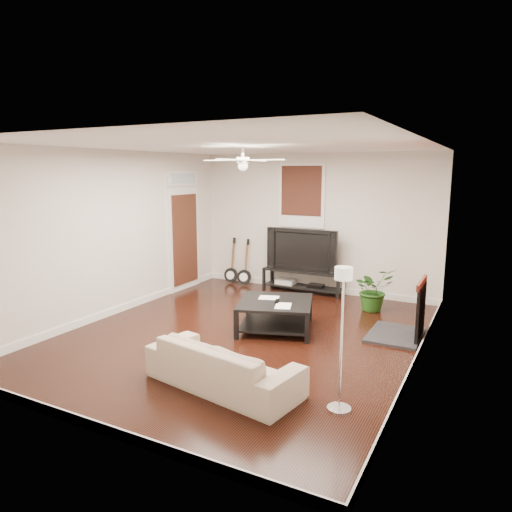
{
  "coord_description": "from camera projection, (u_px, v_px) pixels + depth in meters",
  "views": [
    {
      "loc": [
        3.27,
        -5.87,
        2.45
      ],
      "look_at": [
        0.0,
        0.4,
        1.15
      ],
      "focal_mm": 32.59,
      "sensor_mm": 36.0,
      "label": 1
    }
  ],
  "objects": [
    {
      "name": "room",
      "position": [
        243.0,
        244.0,
        6.8
      ],
      "size": [
        5.01,
        6.01,
        2.81
      ],
      "color": "black",
      "rests_on": "ground"
    },
    {
      "name": "brick_accent",
      "position": [
        432.0,
        246.0,
        6.54
      ],
      "size": [
        0.02,
        2.2,
        2.8
      ],
      "primitive_type": "cube",
      "color": "brown",
      "rests_on": "floor"
    },
    {
      "name": "fireplace",
      "position": [
        407.0,
        308.0,
        6.84
      ],
      "size": [
        0.8,
        1.1,
        0.92
      ],
      "primitive_type": "cube",
      "color": "black",
      "rests_on": "floor"
    },
    {
      "name": "window_back",
      "position": [
        301.0,
        196.0,
        9.43
      ],
      "size": [
        1.0,
        0.06,
        1.3
      ],
      "primitive_type": "cube",
      "color": "#34150E",
      "rests_on": "wall_back"
    },
    {
      "name": "door_left",
      "position": [
        184.0,
        230.0,
        9.6
      ],
      "size": [
        0.08,
        1.0,
        2.5
      ],
      "primitive_type": "cube",
      "color": "white",
      "rests_on": "wall_left"
    },
    {
      "name": "tv_stand",
      "position": [
        303.0,
        281.0,
        9.5
      ],
      "size": [
        1.66,
        0.44,
        0.46
      ],
      "primitive_type": "cube",
      "color": "black",
      "rests_on": "floor"
    },
    {
      "name": "tv",
      "position": [
        304.0,
        249.0,
        9.4
      ],
      "size": [
        1.49,
        0.19,
        0.86
      ],
      "primitive_type": "imported",
      "color": "black",
      "rests_on": "tv_stand"
    },
    {
      "name": "coffee_table",
      "position": [
        275.0,
        315.0,
        7.24
      ],
      "size": [
        1.4,
        1.4,
        0.46
      ],
      "primitive_type": "cube",
      "rotation": [
        0.0,
        0.0,
        0.33
      ],
      "color": "black",
      "rests_on": "floor"
    },
    {
      "name": "sofa",
      "position": [
        223.0,
        364.0,
        5.31
      ],
      "size": [
        1.97,
        1.05,
        0.55
      ],
      "primitive_type": "imported",
      "rotation": [
        0.0,
        0.0,
        2.96
      ],
      "color": "tan",
      "rests_on": "floor"
    },
    {
      "name": "floor_lamp",
      "position": [
        341.0,
        340.0,
        4.69
      ],
      "size": [
        0.29,
        0.29,
        1.53
      ],
      "primitive_type": null,
      "rotation": [
        0.0,
        0.0,
        -0.18
      ],
      "color": "silver",
      "rests_on": "floor"
    },
    {
      "name": "potted_plant",
      "position": [
        373.0,
        289.0,
        8.21
      ],
      "size": [
        0.91,
        0.92,
        0.77
      ],
      "primitive_type": "imported",
      "rotation": [
        0.0,
        0.0,
        0.87
      ],
      "color": "#1F5017",
      "rests_on": "floor"
    },
    {
      "name": "guitar_left",
      "position": [
        231.0,
        261.0,
        10.2
      ],
      "size": [
        0.34,
        0.26,
        1.01
      ],
      "primitive_type": null,
      "rotation": [
        0.0,
        0.0,
        0.15
      ],
      "color": "black",
      "rests_on": "floor"
    },
    {
      "name": "guitar_right",
      "position": [
        244.0,
        262.0,
        10.01
      ],
      "size": [
        0.36,
        0.29,
        1.01
      ],
      "primitive_type": null,
      "rotation": [
        0.0,
        0.0,
        0.26
      ],
      "color": "black",
      "rests_on": "floor"
    },
    {
      "name": "ceiling_fan",
      "position": [
        243.0,
        160.0,
        6.58
      ],
      "size": [
        1.24,
        1.24,
        0.32
      ],
      "primitive_type": null,
      "color": "white",
      "rests_on": "ceiling"
    }
  ]
}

